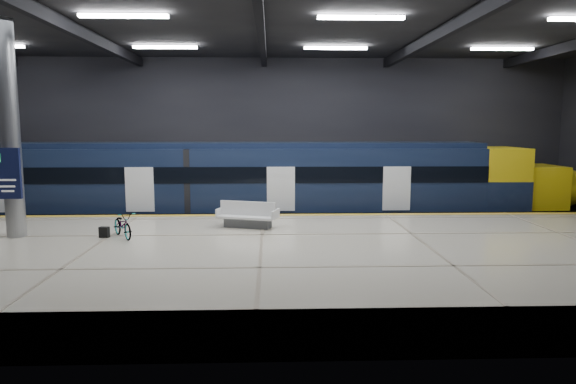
{
  "coord_description": "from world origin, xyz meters",
  "views": [
    {
      "loc": [
        0.3,
        -17.7,
        4.67
      ],
      "look_at": [
        0.94,
        1.5,
        2.2
      ],
      "focal_mm": 32.0,
      "sensor_mm": 36.0,
      "label": 1
    }
  ],
  "objects": [
    {
      "name": "ground",
      "position": [
        0.0,
        0.0,
        0.0
      ],
      "size": [
        30.0,
        30.0,
        0.0
      ],
      "primitive_type": "plane",
      "color": "black",
      "rests_on": "ground"
    },
    {
      "name": "room_shell",
      "position": [
        -0.0,
        0.0,
        5.72
      ],
      "size": [
        30.1,
        16.1,
        8.05
      ],
      "color": "black",
      "rests_on": "ground"
    },
    {
      "name": "platform",
      "position": [
        0.0,
        -2.5,
        0.55
      ],
      "size": [
        30.0,
        11.0,
        1.1
      ],
      "primitive_type": "cube",
      "color": "beige",
      "rests_on": "ground"
    },
    {
      "name": "safety_strip",
      "position": [
        0.0,
        2.75,
        1.11
      ],
      "size": [
        30.0,
        0.4,
        0.01
      ],
      "primitive_type": "cube",
      "color": "gold",
      "rests_on": "platform"
    },
    {
      "name": "rails",
      "position": [
        0.0,
        5.5,
        0.08
      ],
      "size": [
        30.0,
        1.52,
        0.16
      ],
      "color": "gray",
      "rests_on": "ground"
    },
    {
      "name": "train",
      "position": [
        -0.48,
        5.5,
        2.06
      ],
      "size": [
        29.4,
        2.84,
        3.79
      ],
      "color": "black",
      "rests_on": "ground"
    },
    {
      "name": "bench",
      "position": [
        -0.53,
        0.25,
        1.43
      ],
      "size": [
        2.28,
        1.47,
        0.93
      ],
      "rotation": [
        0.0,
        0.0,
        -0.31
      ],
      "color": "#595B60",
      "rests_on": "platform"
    },
    {
      "name": "bicycle",
      "position": [
        -4.48,
        -1.29,
        1.52
      ],
      "size": [
        1.34,
        1.63,
        0.84
      ],
      "primitive_type": "imported",
      "rotation": [
        0.0,
        0.0,
        0.58
      ],
      "color": "#99999E",
      "rests_on": "platform"
    },
    {
      "name": "pannier_bag",
      "position": [
        -5.08,
        -1.29,
        1.28
      ],
      "size": [
        0.33,
        0.24,
        0.35
      ],
      "primitive_type": "cube",
      "rotation": [
        0.0,
        0.0,
        -0.21
      ],
      "color": "black",
      "rests_on": "platform"
    },
    {
      "name": "info_column",
      "position": [
        -8.0,
        -1.03,
        4.46
      ],
      "size": [
        0.9,
        0.78,
        6.9
      ],
      "color": "#9EA0A5",
      "rests_on": "platform"
    }
  ]
}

